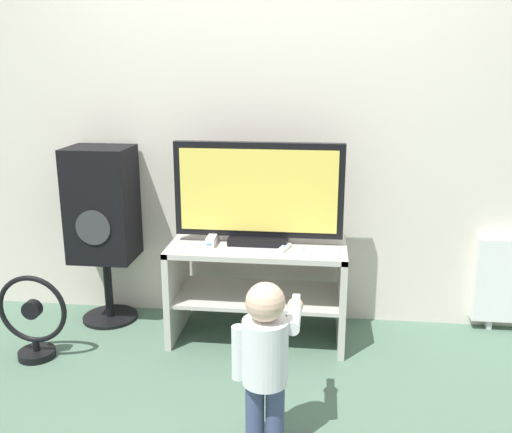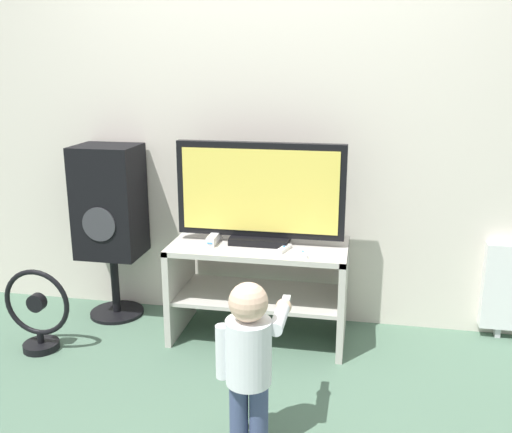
{
  "view_description": "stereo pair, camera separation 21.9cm",
  "coord_description": "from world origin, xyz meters",
  "views": [
    {
      "loc": [
        0.35,
        -2.79,
        1.56
      ],
      "look_at": [
        0.0,
        0.15,
        0.75
      ],
      "focal_mm": 40.0,
      "sensor_mm": 36.0,
      "label": 1
    },
    {
      "loc": [
        0.56,
        -2.76,
        1.56
      ],
      "look_at": [
        0.0,
        0.15,
        0.75
      ],
      "focal_mm": 40.0,
      "sensor_mm": 36.0,
      "label": 2
    }
  ],
  "objects": [
    {
      "name": "television",
      "position": [
        0.0,
        0.27,
        0.85
      ],
      "size": [
        0.94,
        0.2,
        0.57
      ],
      "color": "black",
      "rests_on": "tv_stand"
    },
    {
      "name": "game_console",
      "position": [
        -0.26,
        0.22,
        0.59
      ],
      "size": [
        0.05,
        0.19,
        0.05
      ],
      "color": "white",
      "rests_on": "tv_stand"
    },
    {
      "name": "remote_primary",
      "position": [
        0.26,
        0.09,
        0.58
      ],
      "size": [
        0.06,
        0.13,
        0.03
      ],
      "color": "white",
      "rests_on": "tv_stand"
    },
    {
      "name": "wall_back",
      "position": [
        0.0,
        0.57,
        1.3
      ],
      "size": [
        10.0,
        0.06,
        2.6
      ],
      "color": "silver",
      "rests_on": "ground_plane"
    },
    {
      "name": "speaker_tower",
      "position": [
        -0.95,
        0.37,
        0.72
      ],
      "size": [
        0.37,
        0.34,
        1.08
      ],
      "color": "black",
      "rests_on": "ground_plane"
    },
    {
      "name": "ground_plane",
      "position": [
        0.0,
        0.0,
        0.0
      ],
      "size": [
        16.0,
        16.0,
        0.0
      ],
      "primitive_type": "plane",
      "color": "#4C6B56"
    },
    {
      "name": "tv_stand",
      "position": [
        0.0,
        0.25,
        0.37
      ],
      "size": [
        0.99,
        0.49,
        0.57
      ],
      "color": "beige",
      "rests_on": "ground_plane"
    },
    {
      "name": "floor_fan",
      "position": [
        -1.17,
        -0.15,
        0.21
      ],
      "size": [
        0.39,
        0.2,
        0.47
      ],
      "color": "black",
      "rests_on": "ground_plane"
    },
    {
      "name": "child",
      "position": [
        0.14,
        -0.73,
        0.43
      ],
      "size": [
        0.28,
        0.43,
        0.73
      ],
      "color": "#3F4C72",
      "rests_on": "ground_plane"
    },
    {
      "name": "remote_secondary",
      "position": [
        0.15,
        0.15,
        0.58
      ],
      "size": [
        0.07,
        0.13,
        0.03
      ],
      "color": "white",
      "rests_on": "tv_stand"
    }
  ]
}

